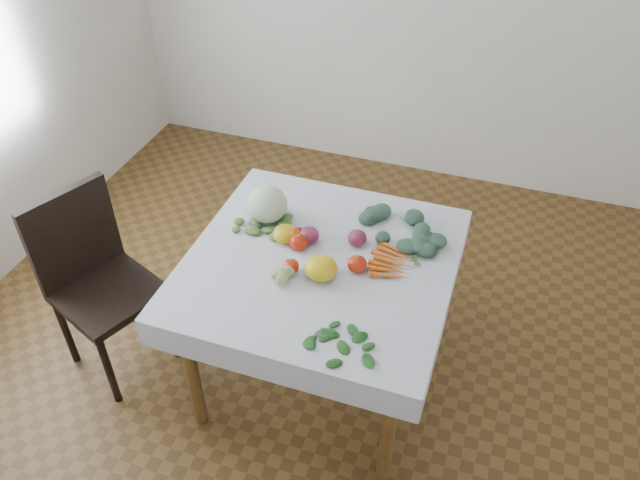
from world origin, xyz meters
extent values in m
plane|color=brown|center=(0.00, 0.00, 0.00)|extent=(4.00, 4.00, 0.00)
cube|color=brown|center=(0.00, 0.00, 0.73)|extent=(1.00, 1.00, 0.04)
cylinder|color=brown|center=(-0.44, -0.44, 0.35)|extent=(0.06, 0.06, 0.71)
cylinder|color=brown|center=(0.44, -0.44, 0.35)|extent=(0.06, 0.06, 0.71)
cylinder|color=brown|center=(-0.44, 0.44, 0.35)|extent=(0.06, 0.06, 0.71)
cylinder|color=brown|center=(0.44, 0.44, 0.35)|extent=(0.06, 0.06, 0.71)
cube|color=white|center=(0.00, 0.00, 0.75)|extent=(1.12, 1.12, 0.01)
cube|color=black|center=(-0.97, -0.23, 0.46)|extent=(0.56, 0.56, 0.04)
cube|color=black|center=(-1.15, -0.16, 0.71)|extent=(0.20, 0.41, 0.47)
cylinder|color=black|center=(-1.21, -0.33, 0.22)|extent=(0.04, 0.04, 0.44)
cylinder|color=black|center=(-0.87, -0.47, 0.22)|extent=(0.04, 0.04, 0.44)
cylinder|color=black|center=(-1.07, 0.01, 0.22)|extent=(0.04, 0.04, 0.44)
cylinder|color=black|center=(-0.73, -0.13, 0.22)|extent=(0.04, 0.04, 0.44)
ellipsoid|color=beige|center=(-0.32, 0.20, 0.84)|extent=(0.22, 0.22, 0.17)
ellipsoid|color=#B9230C|center=(0.17, -0.01, 0.79)|extent=(0.08, 0.08, 0.07)
ellipsoid|color=#B9230C|center=(-0.11, 0.04, 0.79)|extent=(0.08, 0.08, 0.07)
ellipsoid|color=#B9230C|center=(-0.13, 0.09, 0.79)|extent=(0.09, 0.09, 0.07)
ellipsoid|color=#B9230C|center=(-0.09, -0.11, 0.79)|extent=(0.08, 0.08, 0.06)
ellipsoid|color=gold|center=(-0.19, 0.08, 0.79)|extent=(0.11, 0.11, 0.08)
ellipsoid|color=gold|center=(0.04, -0.09, 0.80)|extent=(0.15, 0.15, 0.10)
ellipsoid|color=#601B39|center=(0.12, 0.15, 0.79)|extent=(0.11, 0.11, 0.07)
ellipsoid|color=#601B39|center=(-0.09, 0.10, 0.79)|extent=(0.12, 0.12, 0.08)
ellipsoid|color=#AEC471|center=(-0.07, -0.15, 0.78)|extent=(0.05, 0.05, 0.05)
ellipsoid|color=#AEC471|center=(-0.10, -0.14, 0.78)|extent=(0.05, 0.05, 0.05)
ellipsoid|color=#AEC471|center=(-0.07, -0.18, 0.78)|extent=(0.05, 0.05, 0.05)
ellipsoid|color=#AEC471|center=(-0.05, -0.11, 0.78)|extent=(0.05, 0.05, 0.05)
ellipsoid|color=#AEC471|center=(-0.15, -0.17, 0.78)|extent=(0.05, 0.05, 0.05)
cone|color=orange|center=(0.30, 0.16, 0.77)|extent=(0.18, 0.08, 0.03)
cone|color=orange|center=(0.30, 0.13, 0.77)|extent=(0.18, 0.07, 0.03)
cone|color=orange|center=(0.30, 0.10, 0.77)|extent=(0.18, 0.05, 0.03)
cone|color=orange|center=(0.30, 0.07, 0.77)|extent=(0.18, 0.04, 0.03)
cone|color=orange|center=(0.30, 0.05, 0.77)|extent=(0.18, 0.03, 0.03)
cone|color=orange|center=(0.30, 0.02, 0.77)|extent=(0.18, 0.05, 0.03)
cone|color=orange|center=(0.30, -0.01, 0.77)|extent=(0.18, 0.06, 0.03)
ellipsoid|color=#32523F|center=(0.31, 0.30, 0.78)|extent=(0.08, 0.08, 0.05)
ellipsoid|color=#32523F|center=(0.25, 0.31, 0.78)|extent=(0.08, 0.08, 0.05)
ellipsoid|color=#32523F|center=(0.30, 0.26, 0.78)|extent=(0.08, 0.08, 0.05)
ellipsoid|color=#32523F|center=(0.31, 0.35, 0.78)|extent=(0.08, 0.08, 0.05)
ellipsoid|color=#32523F|center=(0.21, 0.27, 0.78)|extent=(0.08, 0.08, 0.05)
ellipsoid|color=#32523F|center=(0.36, 0.28, 0.78)|extent=(0.08, 0.08, 0.05)
ellipsoid|color=#32523F|center=(0.23, 0.37, 0.78)|extent=(0.08, 0.08, 0.05)
ellipsoid|color=#32523F|center=(0.25, 0.21, 0.78)|extent=(0.08, 0.08, 0.05)
ellipsoid|color=#32523F|center=(0.38, 0.35, 0.78)|extent=(0.08, 0.08, 0.05)
ellipsoid|color=#32523F|center=(0.15, 0.32, 0.78)|extent=(0.08, 0.08, 0.05)
ellipsoid|color=#32523F|center=(0.37, 0.21, 0.78)|extent=(0.08, 0.08, 0.05)
ellipsoid|color=#32523F|center=(0.29, 0.43, 0.78)|extent=(0.08, 0.08, 0.05)
ellipsoid|color=#32523F|center=(0.16, 0.20, 0.78)|extent=(0.08, 0.08, 0.05)
ellipsoid|color=#32523F|center=(0.46, 0.30, 0.78)|extent=(0.08, 0.08, 0.05)
ellipsoid|color=#1F571B|center=(0.24, -0.42, 0.76)|extent=(0.06, 0.04, 0.01)
ellipsoid|color=#1F571B|center=(0.19, -0.41, 0.76)|extent=(0.06, 0.04, 0.01)
ellipsoid|color=#1F571B|center=(0.23, -0.45, 0.76)|extent=(0.06, 0.04, 0.01)
ellipsoid|color=#1F571B|center=(0.24, -0.39, 0.76)|extent=(0.06, 0.04, 0.01)
ellipsoid|color=#1F571B|center=(0.17, -0.44, 0.76)|extent=(0.06, 0.04, 0.01)
ellipsoid|color=#1F571B|center=(0.28, -0.44, 0.76)|extent=(0.06, 0.04, 0.01)
ellipsoid|color=#1F571B|center=(0.18, -0.37, 0.76)|extent=(0.06, 0.04, 0.01)
ellipsoid|color=#1F571B|center=(0.20, -0.48, 0.76)|extent=(0.06, 0.04, 0.01)
ellipsoid|color=#1F571B|center=(0.29, -0.38, 0.76)|extent=(0.06, 0.04, 0.01)
ellipsoid|color=#1F571B|center=(0.13, -0.41, 0.76)|extent=(0.06, 0.04, 0.01)
ellipsoid|color=#1F571B|center=(0.28, -0.49, 0.76)|extent=(0.06, 0.04, 0.01)
ellipsoid|color=#1F571B|center=(0.22, -0.33, 0.76)|extent=(0.06, 0.04, 0.01)
ellipsoid|color=#1F571B|center=(0.13, -0.49, 0.76)|extent=(0.06, 0.04, 0.01)
ellipsoid|color=#1F571B|center=(0.34, -0.42, 0.76)|extent=(0.06, 0.04, 0.01)
ellipsoid|color=#577F3A|center=(-0.31, 0.15, 0.77)|extent=(0.05, 0.05, 0.02)
ellipsoid|color=#577F3A|center=(-0.35, 0.15, 0.77)|extent=(0.05, 0.05, 0.02)
ellipsoid|color=#577F3A|center=(-0.32, 0.12, 0.77)|extent=(0.05, 0.05, 0.02)
ellipsoid|color=#577F3A|center=(-0.31, 0.17, 0.77)|extent=(0.05, 0.05, 0.02)
ellipsoid|color=#577F3A|center=(-0.37, 0.13, 0.77)|extent=(0.05, 0.05, 0.02)
ellipsoid|color=#577F3A|center=(-0.28, 0.13, 0.77)|extent=(0.05, 0.05, 0.02)
ellipsoid|color=#577F3A|center=(-0.35, 0.19, 0.77)|extent=(0.05, 0.05, 0.02)
ellipsoid|color=#577F3A|center=(-0.35, 0.09, 0.77)|extent=(0.05, 0.05, 0.02)
ellipsoid|color=#577F3A|center=(-0.26, 0.17, 0.77)|extent=(0.05, 0.05, 0.02)
ellipsoid|color=#577F3A|center=(-0.41, 0.16, 0.77)|extent=(0.05, 0.05, 0.02)
ellipsoid|color=#577F3A|center=(-0.28, 0.08, 0.77)|extent=(0.05, 0.05, 0.02)
ellipsoid|color=#577F3A|center=(-0.31, 0.22, 0.77)|extent=(0.05, 0.05, 0.02)
ellipsoid|color=#577F3A|center=(-0.41, 0.09, 0.77)|extent=(0.05, 0.05, 0.02)
camera|label=1|loc=(0.65, -1.88, 2.53)|focal=35.00mm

